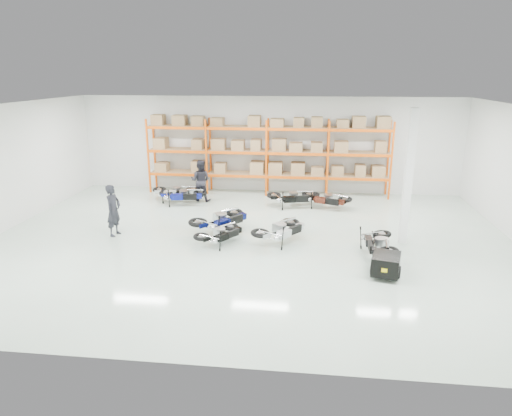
# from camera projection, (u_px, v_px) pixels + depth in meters

# --- Properties ---
(room) EXTENTS (18.00, 18.00, 18.00)m
(room) POSITION_uv_depth(u_px,v_px,m) (249.00, 177.00, 15.05)
(room) COLOR #B8CDB9
(room) RESTS_ON ground
(pallet_rack) EXTENTS (11.28, 0.98, 3.62)m
(pallet_rack) POSITION_uv_depth(u_px,v_px,m) (267.00, 146.00, 21.18)
(pallet_rack) COLOR #E4530C
(pallet_rack) RESTS_ON ground
(structural_column) EXTENTS (0.25, 0.25, 4.50)m
(structural_column) POSITION_uv_depth(u_px,v_px,m) (408.00, 178.00, 14.94)
(structural_column) COLOR white
(structural_column) RESTS_ON ground
(moto_blue_centre) EXTENTS (2.06, 2.20, 1.31)m
(moto_blue_centre) POSITION_uv_depth(u_px,v_px,m) (221.00, 216.00, 16.35)
(moto_blue_centre) COLOR #060C44
(moto_blue_centre) RESTS_ON ground
(moto_silver_left) EXTENTS (1.89, 2.06, 1.22)m
(moto_silver_left) POSITION_uv_depth(u_px,v_px,m) (281.00, 226.00, 15.39)
(moto_silver_left) COLOR silver
(moto_silver_left) RESTS_ON ground
(moto_black_far_left) EXTENTS (1.59, 1.78, 1.05)m
(moto_black_far_left) POSITION_uv_depth(u_px,v_px,m) (221.00, 231.00, 15.23)
(moto_black_far_left) COLOR black
(moto_black_far_left) RESTS_ON ground
(moto_touring_right) EXTENTS (0.90, 1.79, 1.15)m
(moto_touring_right) POSITION_uv_depth(u_px,v_px,m) (378.00, 239.00, 14.32)
(moto_touring_right) COLOR black
(moto_touring_right) RESTS_ON ground
(trailer) EXTENTS (0.94, 1.62, 0.66)m
(trailer) POSITION_uv_depth(u_px,v_px,m) (386.00, 264.00, 12.85)
(trailer) COLOR black
(trailer) RESTS_ON ground
(moto_back_a) EXTENTS (1.92, 1.12, 1.18)m
(moto_back_a) POSITION_uv_depth(u_px,v_px,m) (182.00, 192.00, 19.86)
(moto_back_a) COLOR navy
(moto_back_a) RESTS_ON ground
(moto_back_b) EXTENTS (1.92, 1.16, 1.17)m
(moto_back_b) POSITION_uv_depth(u_px,v_px,m) (175.00, 189.00, 20.42)
(moto_back_b) COLOR #B9C0C3
(moto_back_b) RESTS_ON ground
(moto_back_c) EXTENTS (2.02, 1.32, 1.20)m
(moto_back_c) POSITION_uv_depth(u_px,v_px,m) (293.00, 194.00, 19.48)
(moto_back_c) COLOR black
(moto_back_c) RESTS_ON ground
(moto_back_d) EXTENTS (1.96, 1.51, 1.14)m
(moto_back_d) POSITION_uv_depth(u_px,v_px,m) (327.00, 196.00, 19.28)
(moto_back_d) COLOR #3B140B
(moto_back_d) RESTS_ON ground
(person_left) EXTENTS (0.55, 0.74, 1.84)m
(person_left) POSITION_uv_depth(u_px,v_px,m) (113.00, 210.00, 15.99)
(person_left) COLOR black
(person_left) RESTS_ON ground
(person_back) EXTENTS (0.95, 0.77, 1.86)m
(person_back) POSITION_uv_depth(u_px,v_px,m) (200.00, 181.00, 20.31)
(person_back) COLOR black
(person_back) RESTS_ON ground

